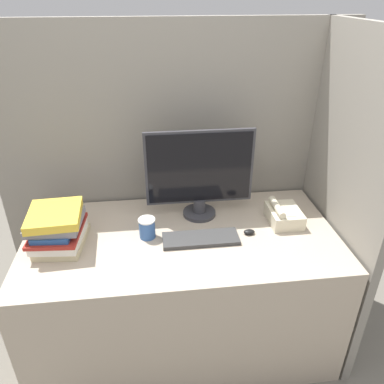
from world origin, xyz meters
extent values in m
cube|color=gray|center=(0.00, 0.83, 0.85)|extent=(1.97, 0.04, 1.71)
cube|color=gray|center=(0.82, 0.42, 0.85)|extent=(0.04, 0.85, 1.71)
cube|color=tan|center=(0.00, 0.39, 0.36)|extent=(1.57, 0.79, 0.73)
cylinder|color=#333338|center=(0.12, 0.58, 0.74)|extent=(0.18, 0.18, 0.02)
cylinder|color=#333338|center=(0.12, 0.58, 0.78)|extent=(0.07, 0.07, 0.07)
cube|color=#333338|center=(0.12, 0.59, 1.01)|extent=(0.57, 0.02, 0.41)
cube|color=black|center=(0.12, 0.58, 1.01)|extent=(0.54, 0.01, 0.38)
cube|color=#333333|center=(0.09, 0.34, 0.74)|extent=(0.38, 0.13, 0.02)
ellipsoid|color=black|center=(0.34, 0.36, 0.74)|extent=(0.06, 0.04, 0.02)
cylinder|color=#335999|center=(-0.17, 0.40, 0.78)|extent=(0.08, 0.08, 0.10)
cylinder|color=white|center=(-0.17, 0.40, 0.83)|extent=(0.08, 0.08, 0.01)
cube|color=#C6B78C|center=(-0.58, 0.39, 0.74)|extent=(0.24, 0.30, 0.03)
cube|color=silver|center=(-0.59, 0.38, 0.78)|extent=(0.24, 0.28, 0.04)
cube|color=maroon|center=(-0.60, 0.39, 0.81)|extent=(0.25, 0.31, 0.02)
cube|color=#264C8C|center=(-0.60, 0.39, 0.83)|extent=(0.19, 0.26, 0.03)
cube|color=slate|center=(-0.60, 0.39, 0.86)|extent=(0.25, 0.24, 0.04)
cube|color=gold|center=(-0.59, 0.39, 0.90)|extent=(0.25, 0.27, 0.04)
cube|color=beige|center=(0.55, 0.45, 0.77)|extent=(0.16, 0.21, 0.08)
cube|color=white|center=(0.57, 0.43, 0.81)|extent=(0.07, 0.09, 0.00)
cylinder|color=beige|center=(0.51, 0.45, 0.82)|extent=(0.04, 0.18, 0.04)
camera|label=1|loc=(-0.14, -1.16, 1.83)|focal=35.00mm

